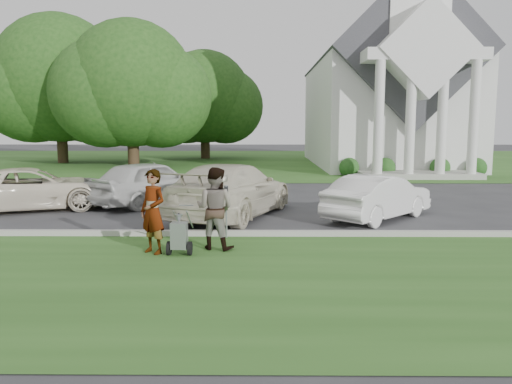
{
  "coord_description": "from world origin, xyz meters",
  "views": [
    {
      "loc": [
        0.6,
        -11.73,
        2.78
      ],
      "look_at": [
        0.5,
        0.0,
        1.2
      ],
      "focal_mm": 35.0,
      "sensor_mm": 36.0,
      "label": 1
    }
  ],
  "objects_px": {
    "car_a": "(33,189)",
    "tree_far": "(59,84)",
    "person_right": "(215,209)",
    "car_b": "(150,182)",
    "car_c": "(231,190)",
    "car_d": "(378,197)",
    "church": "(383,78)",
    "striping_cart": "(179,236)",
    "parking_meter_near": "(226,205)",
    "tree_left": "(131,90)",
    "tree_back": "(205,101)",
    "person_left": "(153,212)"
  },
  "relations": [
    {
      "from": "car_c",
      "to": "person_right",
      "type": "bearing_deg",
      "value": 108.23
    },
    {
      "from": "tree_left",
      "to": "tree_back",
      "type": "relative_size",
      "value": 1.11
    },
    {
      "from": "tree_back",
      "to": "striping_cart",
      "type": "height_order",
      "value": "tree_back"
    },
    {
      "from": "church",
      "to": "car_d",
      "type": "distance_m",
      "value": 21.45
    },
    {
      "from": "person_right",
      "to": "car_b",
      "type": "relative_size",
      "value": 0.4
    },
    {
      "from": "church",
      "to": "tree_far",
      "type": "bearing_deg",
      "value": 175.34
    },
    {
      "from": "tree_far",
      "to": "parking_meter_near",
      "type": "xyz_separation_m",
      "value": [
        13.78,
        -24.64,
        -4.86
      ]
    },
    {
      "from": "tree_back",
      "to": "striping_cart",
      "type": "relative_size",
      "value": 9.17
    },
    {
      "from": "parking_meter_near",
      "to": "car_c",
      "type": "distance_m",
      "value": 2.92
    },
    {
      "from": "church",
      "to": "car_a",
      "type": "xyz_separation_m",
      "value": [
        -15.89,
        -18.65,
        -5.24
      ]
    },
    {
      "from": "tree_back",
      "to": "person_right",
      "type": "distance_m",
      "value": 31.19
    },
    {
      "from": "tree_far",
      "to": "tree_back",
      "type": "height_order",
      "value": "tree_far"
    },
    {
      "from": "tree_back",
      "to": "car_c",
      "type": "bearing_deg",
      "value": -82.05
    },
    {
      "from": "car_a",
      "to": "tree_far",
      "type": "bearing_deg",
      "value": -2.61
    },
    {
      "from": "tree_far",
      "to": "striping_cart",
      "type": "relative_size",
      "value": 11.1
    },
    {
      "from": "striping_cart",
      "to": "person_left",
      "type": "relative_size",
      "value": 0.57
    },
    {
      "from": "striping_cart",
      "to": "parking_meter_near",
      "type": "height_order",
      "value": "parking_meter_near"
    },
    {
      "from": "parking_meter_near",
      "to": "car_b",
      "type": "height_order",
      "value": "car_b"
    },
    {
      "from": "tree_left",
      "to": "person_right",
      "type": "relative_size",
      "value": 5.77
    },
    {
      "from": "car_b",
      "to": "tree_back",
      "type": "bearing_deg",
      "value": -51.71
    },
    {
      "from": "tree_far",
      "to": "parking_meter_near",
      "type": "distance_m",
      "value": 28.65
    },
    {
      "from": "striping_cart",
      "to": "person_right",
      "type": "height_order",
      "value": "person_right"
    },
    {
      "from": "person_left",
      "to": "car_b",
      "type": "distance_m",
      "value": 6.97
    },
    {
      "from": "tree_far",
      "to": "person_right",
      "type": "bearing_deg",
      "value": -62.16
    },
    {
      "from": "car_b",
      "to": "car_d",
      "type": "bearing_deg",
      "value": -163.71
    },
    {
      "from": "tree_back",
      "to": "car_d",
      "type": "xyz_separation_m",
      "value": [
        8.11,
        -27.08,
        -4.06
      ]
    },
    {
      "from": "church",
      "to": "striping_cart",
      "type": "distance_m",
      "value": 27.0
    },
    {
      "from": "striping_cart",
      "to": "car_d",
      "type": "bearing_deg",
      "value": 40.98
    },
    {
      "from": "tree_far",
      "to": "tree_back",
      "type": "distance_m",
      "value": 11.22
    },
    {
      "from": "church",
      "to": "person_right",
      "type": "bearing_deg",
      "value": -111.52
    },
    {
      "from": "tree_left",
      "to": "car_a",
      "type": "xyz_separation_m",
      "value": [
        1.13,
        -17.53,
        -4.41
      ]
    },
    {
      "from": "tree_left",
      "to": "car_d",
      "type": "distance_m",
      "value": 23.04
    },
    {
      "from": "striping_cart",
      "to": "person_left",
      "type": "distance_m",
      "value": 0.78
    },
    {
      "from": "church",
      "to": "tree_back",
      "type": "height_order",
      "value": "church"
    },
    {
      "from": "church",
      "to": "car_a",
      "type": "relative_size",
      "value": 4.81
    },
    {
      "from": "tree_back",
      "to": "striping_cart",
      "type": "distance_m",
      "value": 31.71
    },
    {
      "from": "striping_cart",
      "to": "car_a",
      "type": "relative_size",
      "value": 0.21
    },
    {
      "from": "tree_left",
      "to": "person_left",
      "type": "xyz_separation_m",
      "value": [
        6.3,
        -23.15,
        -4.19
      ]
    },
    {
      "from": "tree_left",
      "to": "tree_back",
      "type": "distance_m",
      "value": 8.95
    },
    {
      "from": "car_c",
      "to": "tree_left",
      "type": "bearing_deg",
      "value": -47.46
    },
    {
      "from": "church",
      "to": "tree_left",
      "type": "bearing_deg",
      "value": -176.21
    },
    {
      "from": "church",
      "to": "person_right",
      "type": "xyz_separation_m",
      "value": [
        -9.41,
        -23.87,
        -5.02
      ]
    },
    {
      "from": "parking_meter_near",
      "to": "striping_cart",
      "type": "bearing_deg",
      "value": -118.69
    },
    {
      "from": "tree_left",
      "to": "parking_meter_near",
      "type": "height_order",
      "value": "tree_left"
    },
    {
      "from": "striping_cart",
      "to": "parking_meter_near",
      "type": "xyz_separation_m",
      "value": [
        0.9,
        1.64,
        0.42
      ]
    },
    {
      "from": "striping_cart",
      "to": "car_b",
      "type": "distance_m",
      "value": 7.26
    },
    {
      "from": "tree_far",
      "to": "car_a",
      "type": "xyz_separation_m",
      "value": [
        7.13,
        -20.53,
        -5.0
      ]
    },
    {
      "from": "tree_left",
      "to": "tree_back",
      "type": "xyz_separation_m",
      "value": [
        4.0,
        8.0,
        -0.38
      ]
    },
    {
      "from": "tree_far",
      "to": "tree_back",
      "type": "xyz_separation_m",
      "value": [
        10.0,
        5.0,
        -0.97
      ]
    },
    {
      "from": "striping_cart",
      "to": "car_a",
      "type": "distance_m",
      "value": 8.14
    }
  ]
}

